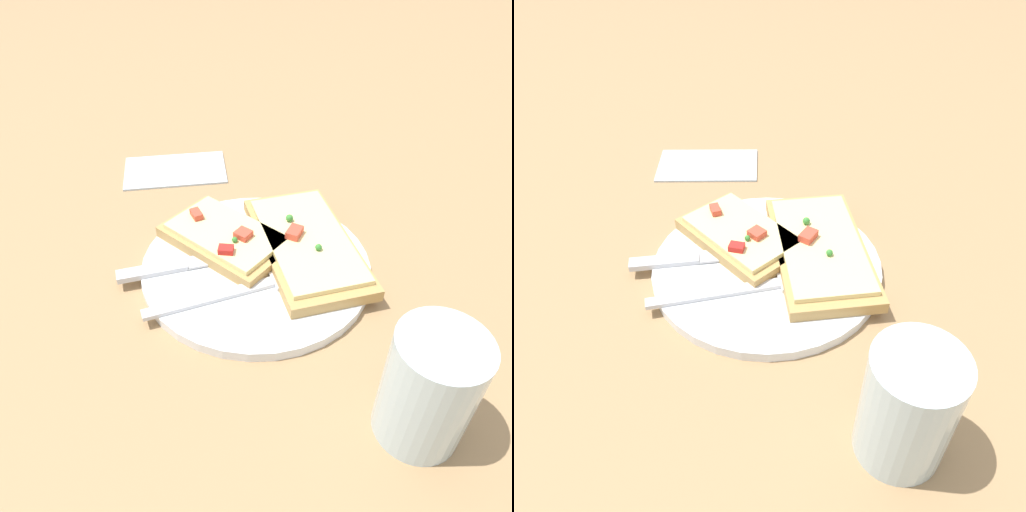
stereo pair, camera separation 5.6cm
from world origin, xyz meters
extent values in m
plane|color=#9E7A51|center=(0.00, 0.00, 0.00)|extent=(4.00, 4.00, 0.00)
cylinder|color=white|center=(0.00, 0.00, 0.01)|extent=(0.26, 0.26, 0.01)
cube|color=silver|center=(-0.06, -0.05, 0.01)|extent=(0.14, 0.04, 0.01)
cube|color=silver|center=(0.04, -0.03, 0.01)|extent=(0.06, 0.04, 0.01)
cube|color=silver|center=(0.08, -0.03, 0.01)|extent=(0.03, 0.01, 0.00)
cube|color=silver|center=(0.08, -0.02, 0.01)|extent=(0.03, 0.01, 0.00)
cube|color=silver|center=(0.08, -0.02, 0.01)|extent=(0.03, 0.01, 0.00)
cube|color=silver|center=(0.08, -0.01, 0.01)|extent=(0.03, 0.01, 0.00)
cube|color=silver|center=(-0.12, 0.00, 0.01)|extent=(0.08, 0.03, 0.01)
cube|color=silver|center=(-0.01, 0.02, 0.01)|extent=(0.13, 0.04, 0.00)
cube|color=tan|center=(0.06, 0.01, 0.02)|extent=(0.12, 0.21, 0.01)
cube|color=beige|center=(0.06, 0.01, 0.03)|extent=(0.11, 0.18, 0.01)
sphere|color=#388433|center=(0.07, -0.01, 0.04)|extent=(0.01, 0.01, 0.01)
sphere|color=#388433|center=(0.05, 0.05, 0.04)|extent=(0.01, 0.01, 0.01)
cube|color=#D14733|center=(0.05, 0.02, 0.04)|extent=(0.02, 0.03, 0.01)
cube|color=tan|center=(-0.03, 0.04, 0.02)|extent=(0.16, 0.17, 0.01)
cube|color=beige|center=(-0.03, 0.04, 0.03)|extent=(0.14, 0.15, 0.01)
cube|color=#D14733|center=(-0.01, 0.02, 0.04)|extent=(0.02, 0.02, 0.01)
sphere|color=#388433|center=(-0.02, 0.02, 0.04)|extent=(0.01, 0.01, 0.01)
cube|color=#D14733|center=(-0.06, 0.07, 0.04)|extent=(0.02, 0.02, 0.01)
cube|color=red|center=(-0.03, 0.00, 0.04)|extent=(0.02, 0.02, 0.01)
sphere|color=tan|center=(-0.02, -0.01, 0.02)|extent=(0.01, 0.01, 0.01)
sphere|color=#B0894D|center=(-0.01, -0.02, 0.01)|extent=(0.01, 0.01, 0.01)
sphere|color=#9C7D4C|center=(0.02, 0.04, 0.02)|extent=(0.01, 0.01, 0.01)
cylinder|color=silver|center=(0.11, -0.21, 0.06)|extent=(0.07, 0.07, 0.11)
cube|color=silver|center=(-0.09, 0.23, 0.00)|extent=(0.15, 0.09, 0.01)
camera|label=1|loc=(-0.06, -0.42, 0.39)|focal=35.00mm
camera|label=2|loc=(0.00, -0.42, 0.39)|focal=35.00mm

